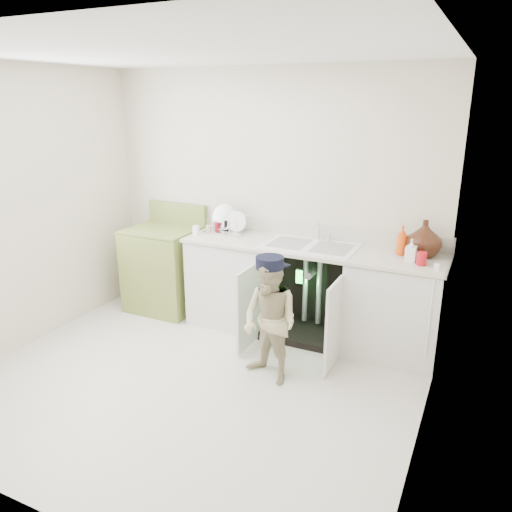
# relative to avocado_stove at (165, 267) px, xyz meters

# --- Properties ---
(ground) EXTENTS (3.50, 3.50, 0.00)m
(ground) POSITION_rel_avocado_stove_xyz_m (1.08, -1.18, -0.46)
(ground) COLOR #BBB3A4
(ground) RESTS_ON ground
(room_shell) EXTENTS (6.00, 5.50, 1.26)m
(room_shell) POSITION_rel_avocado_stove_xyz_m (1.08, -1.18, 0.79)
(room_shell) COLOR beige
(room_shell) RESTS_ON ground
(counter_run) EXTENTS (2.44, 1.02, 1.22)m
(counter_run) POSITION_rel_avocado_stove_xyz_m (1.66, 0.03, 0.01)
(counter_run) COLOR silver
(counter_run) RESTS_ON ground
(avocado_stove) EXTENTS (0.72, 0.65, 1.11)m
(avocado_stove) POSITION_rel_avocado_stove_xyz_m (0.00, 0.00, 0.00)
(avocado_stove) COLOR olive
(avocado_stove) RESTS_ON ground
(repair_worker) EXTENTS (0.60, 0.82, 1.04)m
(repair_worker) POSITION_rel_avocado_stove_xyz_m (1.62, -0.86, 0.06)
(repair_worker) COLOR tan
(repair_worker) RESTS_ON ground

